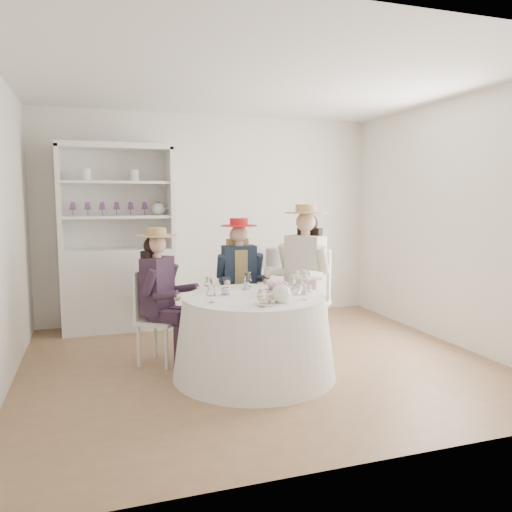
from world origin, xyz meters
name	(u,v)px	position (x,y,z in m)	size (l,w,h in m)	color
ground	(259,362)	(0.00, 0.00, 0.00)	(4.50, 4.50, 0.00)	#866343
ceiling	(259,81)	(0.00, 0.00, 2.70)	(4.50, 4.50, 0.00)	white
wall_back	(212,218)	(0.00, 2.00, 1.35)	(4.50, 4.50, 0.00)	white
wall_front	(369,245)	(0.00, -2.00, 1.35)	(4.50, 4.50, 0.00)	white
wall_left	(0,231)	(-2.25, 0.00, 1.35)	(4.50, 4.50, 0.00)	white
wall_right	(453,222)	(2.25, 0.00, 1.35)	(4.50, 4.50, 0.00)	white
tea_table	(254,336)	(-0.16, -0.32, 0.37)	(1.49, 1.49, 0.74)	white
hutch	(119,264)	(-1.23, 1.77, 0.80)	(1.52, 0.97, 2.26)	silver
side_table	(276,293)	(0.80, 1.68, 0.33)	(0.43, 0.43, 0.67)	silver
hatbox	(276,259)	(0.80, 1.68, 0.81)	(0.27, 0.27, 0.27)	black
guest_left	(160,288)	(-0.93, 0.27, 0.75)	(0.57, 0.55, 1.34)	silver
guest_mid	(240,274)	(-0.01, 0.64, 0.79)	(0.51, 0.53, 1.40)	silver
guest_right	(304,268)	(0.60, 0.29, 0.88)	(0.67, 0.63, 1.55)	silver
spare_chair	(150,291)	(-0.90, 1.43, 0.51)	(0.40, 0.40, 0.95)	silver
teacup_a	(226,292)	(-0.39, -0.21, 0.77)	(0.08, 0.08, 0.06)	white
teacup_b	(246,287)	(-0.13, -0.01, 0.77)	(0.06, 0.06, 0.06)	white
teacup_c	(273,288)	(0.08, -0.19, 0.78)	(0.10, 0.10, 0.08)	white
flower_bowl	(279,294)	(0.05, -0.42, 0.77)	(0.22, 0.22, 0.06)	white
flower_arrangement	(276,286)	(0.05, -0.35, 0.82)	(0.18, 0.18, 0.07)	pink
table_teapot	(281,294)	(-0.03, -0.68, 0.81)	(0.24, 0.17, 0.18)	white
sandwich_plate	(268,302)	(-0.15, -0.68, 0.75)	(0.24, 0.24, 0.05)	white
cupcake_stand	(302,285)	(0.30, -0.33, 0.82)	(0.22, 0.22, 0.21)	white
stemware_set	(254,288)	(-0.16, -0.32, 0.81)	(0.95, 0.99, 0.15)	white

